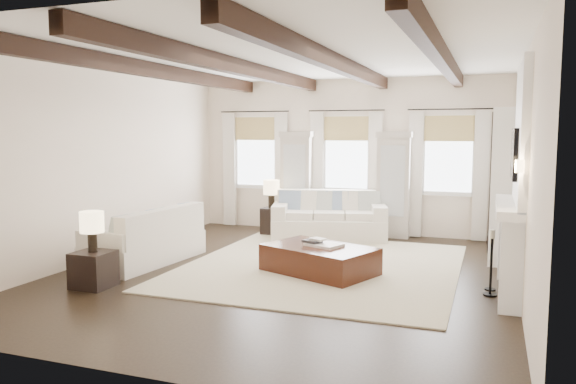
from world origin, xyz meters
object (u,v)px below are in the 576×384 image
(ottoman, at_px, (319,260))
(sofa_left, at_px, (149,240))
(sofa_back, at_px, (329,219))
(side_table_back, at_px, (272,221))
(side_table_front, at_px, (94,269))

(ottoman, bearing_deg, sofa_left, -152.53)
(sofa_back, distance_m, side_table_back, 1.24)
(ottoman, distance_m, side_table_back, 3.28)
(ottoman, relative_size, side_table_back, 2.85)
(sofa_left, xyz_separation_m, side_table_back, (0.96, 2.98, -0.09))
(sofa_back, relative_size, side_table_back, 4.30)
(side_table_front, height_order, side_table_back, side_table_back)
(sofa_back, bearing_deg, sofa_left, -126.35)
(sofa_back, xyz_separation_m, side_table_front, (-2.08, -4.47, -0.14))
(ottoman, distance_m, side_table_front, 3.22)
(sofa_left, height_order, side_table_front, sofa_left)
(sofa_left, relative_size, side_table_back, 3.89)
(sofa_back, relative_size, sofa_left, 1.11)
(sofa_left, bearing_deg, ottoman, 5.58)
(ottoman, xyz_separation_m, side_table_back, (-1.86, 2.71, 0.07))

